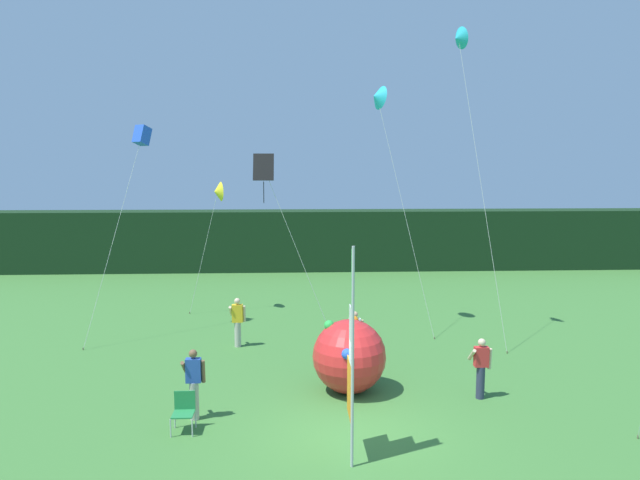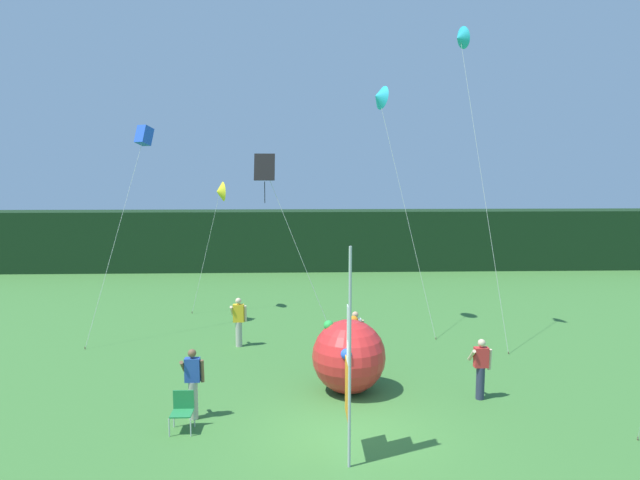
% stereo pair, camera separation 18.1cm
% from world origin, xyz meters
% --- Properties ---
extents(ground_plane, '(120.00, 120.00, 0.00)m').
position_xyz_m(ground_plane, '(0.00, 0.00, 0.00)').
color(ground_plane, '#3D7533').
extents(distant_treeline, '(80.00, 2.40, 3.53)m').
position_xyz_m(distant_treeline, '(0.00, 22.03, 1.76)').
color(distant_treeline, black).
rests_on(distant_treeline, ground).
extents(banner_flag, '(0.06, 1.03, 4.51)m').
position_xyz_m(banner_flag, '(-0.21, -1.06, 2.16)').
color(banner_flag, '#B7B7BC').
rests_on(banner_flag, ground).
extents(person_near_banner, '(0.55, 0.48, 1.73)m').
position_xyz_m(person_near_banner, '(-3.76, 1.06, 0.92)').
color(person_near_banner, '#B7B2A3').
rests_on(person_near_banner, ground).
extents(person_mid_field, '(0.55, 0.48, 1.61)m').
position_xyz_m(person_mid_field, '(3.51, 2.01, 0.86)').
color(person_mid_field, '#2D334C').
rests_on(person_mid_field, ground).
extents(person_far_left, '(0.55, 0.48, 1.63)m').
position_xyz_m(person_far_left, '(0.51, 4.97, 0.87)').
color(person_far_left, black).
rests_on(person_far_left, ground).
extents(person_far_right, '(0.55, 0.48, 1.68)m').
position_xyz_m(person_far_right, '(-3.26, 6.79, 0.89)').
color(person_far_right, '#B7B2A3').
rests_on(person_far_right, ground).
extents(inflatable_balloon, '(1.98, 2.04, 1.98)m').
position_xyz_m(inflatable_balloon, '(0.12, 2.62, 0.99)').
color(inflatable_balloon, red).
rests_on(inflatable_balloon, ground).
extents(folding_chair, '(0.51, 0.51, 0.89)m').
position_xyz_m(folding_chair, '(-3.90, 0.47, 0.51)').
color(folding_chair, '#BCBCC1').
rests_on(folding_chair, ground).
extents(kite_yellow_delta_0, '(1.54, 0.86, 5.47)m').
position_xyz_m(kite_yellow_delta_0, '(-4.45, 11.58, 5.05)').
color(kite_yellow_delta_0, brown).
rests_on(kite_yellow_delta_0, ground).
extents(kite_cyan_delta_1, '(1.65, 2.39, 10.75)m').
position_xyz_m(kite_cyan_delta_1, '(4.25, 7.58, 10.30)').
color(kite_cyan_delta_1, brown).
rests_on(kite_cyan_delta_1, ground).
extents(kite_cyan_delta_2, '(2.30, 2.04, 9.02)m').
position_xyz_m(kite_cyan_delta_2, '(1.70, 8.86, 8.54)').
color(kite_cyan_delta_2, brown).
rests_on(kite_cyan_delta_2, ground).
extents(kite_blue_box_3, '(2.01, 2.53, 7.54)m').
position_xyz_m(kite_blue_box_3, '(-6.73, 8.79, 7.13)').
color(kite_blue_box_3, brown).
rests_on(kite_blue_box_3, ground).
extents(kite_black_diamond_5, '(2.76, 0.64, 6.48)m').
position_xyz_m(kite_black_diamond_5, '(-2.22, 6.50, 5.79)').
color(kite_black_diamond_5, brown).
rests_on(kite_black_diamond_5, ground).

